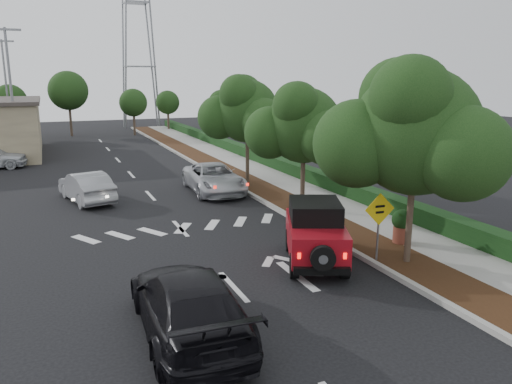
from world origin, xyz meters
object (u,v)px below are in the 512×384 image
red_jeep (315,232)px  black_suv_oncoming (188,303)px  silver_suv_ahead (214,178)px  speed_hump_sign (379,218)px

red_jeep → black_suv_oncoming: red_jeep is taller
silver_suv_ahead → speed_hump_sign: (1.61, -11.59, 0.78)m
black_suv_oncoming → red_jeep: bearing=-146.4°
black_suv_oncoming → speed_hump_sign: (6.65, 2.07, 0.74)m
black_suv_oncoming → speed_hump_sign: 7.00m
speed_hump_sign → silver_suv_ahead: bearing=102.9°
red_jeep → silver_suv_ahead: red_jeep is taller
speed_hump_sign → black_suv_oncoming: bearing=-157.8°
red_jeep → black_suv_oncoming: bearing=-125.5°
red_jeep → speed_hump_sign: 2.03m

